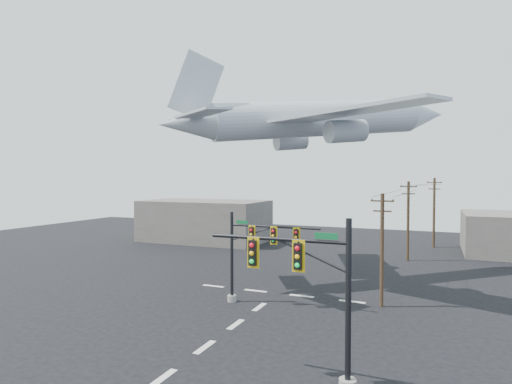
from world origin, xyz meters
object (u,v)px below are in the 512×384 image
at_px(signal_mast_far, 253,252).
at_px(utility_pole_a, 382,248).
at_px(signal_mast_near, 316,296).
at_px(utility_pole_b, 408,219).
at_px(utility_pole_c, 434,211).
at_px(airliner, 318,120).

distance_m(signal_mast_far, utility_pole_a, 9.46).
xyz_separation_m(signal_mast_near, utility_pole_b, (2.06, 32.50, 0.61)).
distance_m(signal_mast_near, utility_pole_b, 32.57).
xyz_separation_m(utility_pole_a, utility_pole_b, (0.70, 19.06, 0.38)).
bearing_deg(utility_pole_c, signal_mast_far, -111.25).
bearing_deg(utility_pole_a, airliner, 136.81).
xyz_separation_m(signal_mast_far, utility_pole_c, (12.28, 33.30, 1.02)).
height_order(signal_mast_near, utility_pole_b, utility_pole_b).
distance_m(signal_mast_far, utility_pole_b, 24.20).
bearing_deg(signal_mast_near, utility_pole_a, 84.23).
height_order(signal_mast_far, utility_pole_b, utility_pole_b).
distance_m(utility_pole_a, utility_pole_c, 30.36).
relative_size(signal_mast_near, signal_mast_far, 1.06).
xyz_separation_m(utility_pole_a, airliner, (-6.51, 6.52, 10.43)).
height_order(utility_pole_a, utility_pole_b, utility_pole_b).
bearing_deg(airliner, utility_pole_c, 22.97).
xyz_separation_m(signal_mast_near, utility_pole_c, (4.72, 43.62, 0.80)).
bearing_deg(utility_pole_a, utility_pole_c, 85.51).
bearing_deg(utility_pole_b, airliner, -129.92).
bearing_deg(signal_mast_far, utility_pole_c, 69.76).
bearing_deg(signal_mast_far, utility_pole_a, 19.34).
height_order(signal_mast_near, signal_mast_far, signal_mast_near).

